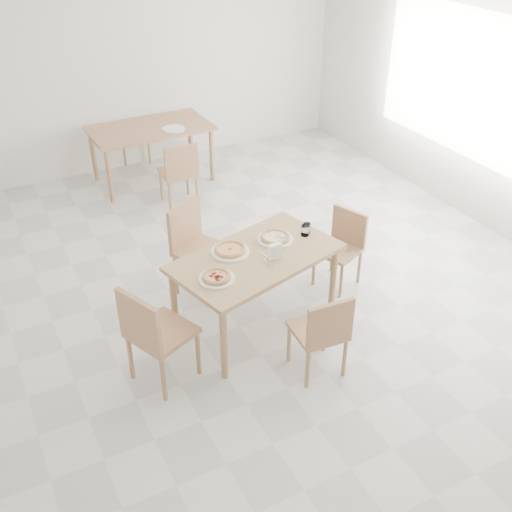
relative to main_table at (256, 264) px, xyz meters
name	(u,v)px	position (x,y,z in m)	size (l,w,h in m)	color
room	(483,90)	(3.20, 0.77, 0.84)	(7.28, 7.00, 7.00)	silver
main_table	(256,264)	(0.00, 0.00, 0.00)	(1.59, 1.15, 0.75)	#A57754
chair_south	(323,330)	(0.17, -0.82, -0.20)	(0.42, 0.42, 0.80)	#A67653
chair_north	(195,242)	(-0.25, 0.78, -0.14)	(0.61, 0.61, 0.91)	#A67653
chair_west	(153,331)	(-1.04, -0.28, -0.14)	(0.59, 0.59, 0.91)	#A67653
chair_east	(343,243)	(1.08, 0.23, -0.22)	(0.49, 0.49, 0.77)	#A67653
plate_margherita	(230,252)	(-0.17, 0.14, 0.10)	(0.33, 0.33, 0.02)	white
plate_mushroom	(275,239)	(0.27, 0.14, 0.10)	(0.32, 0.32, 0.02)	white
plate_pepperoni	(217,279)	(-0.45, -0.17, 0.10)	(0.29, 0.29, 0.02)	white
pizza_margherita	(230,249)	(-0.17, 0.14, 0.12)	(0.32, 0.32, 0.03)	#EAC06E
pizza_mushroom	(275,237)	(0.27, 0.14, 0.12)	(0.29, 0.29, 0.03)	#EAC06E
pizza_pepperoni	(216,276)	(-0.45, -0.17, 0.12)	(0.25, 0.25, 0.03)	#EAC06E
tumbler_a	(305,231)	(0.55, 0.09, 0.14)	(0.07, 0.07, 0.10)	white
tumbler_b	(307,228)	(0.59, 0.13, 0.13)	(0.07, 0.07, 0.09)	white
napkin_holder	(275,252)	(0.12, -0.12, 0.16)	(0.13, 0.07, 0.14)	silver
fork_a	(266,256)	(0.07, -0.05, 0.09)	(0.01, 0.18, 0.01)	silver
fork_b	(268,263)	(0.03, -0.16, 0.09)	(0.01, 0.17, 0.01)	silver
second_table	(150,133)	(0.20, 3.33, 0.01)	(1.53, 0.88, 0.75)	#A67653
chair_back_s	(179,170)	(0.26, 2.49, -0.18)	(0.43, 0.43, 0.82)	#A67653
chair_back_n	(133,126)	(0.22, 4.18, -0.19)	(0.48, 0.48, 0.81)	#A67653
plate_empty	(174,129)	(0.44, 3.10, 0.10)	(0.29, 0.29, 0.02)	white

